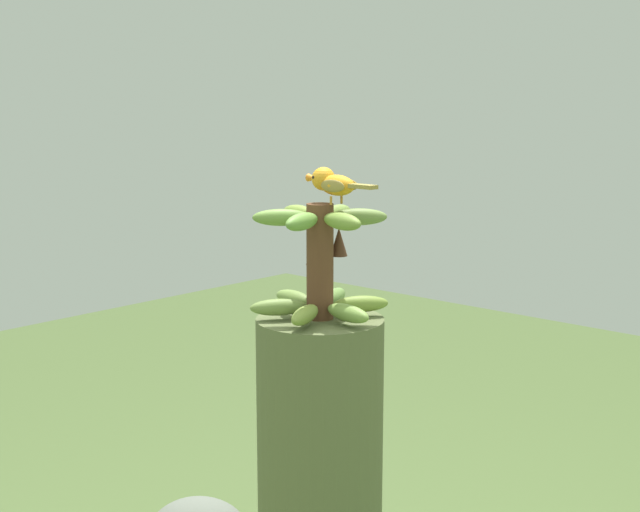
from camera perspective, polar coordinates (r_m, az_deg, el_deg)
banana_bunch at (r=1.74m, az=0.03°, el=-0.32°), size 0.28×0.29×0.24m
perched_bird at (r=1.72m, az=0.84°, el=4.91°), size 0.06×0.19×0.07m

